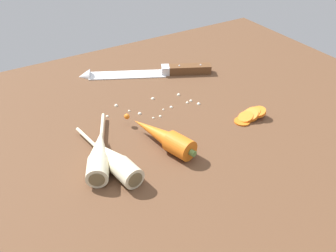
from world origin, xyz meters
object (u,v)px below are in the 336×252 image
Objects in this scene: parsnip_front at (99,154)px; carrot_slice_stack at (250,116)px; parsnip_mid_left at (114,160)px; whole_carrot at (163,137)px; chefs_knife at (143,72)px.

parsnip_front reaches higher than carrot_slice_stack.
parsnip_front is 0.98× the size of parsnip_mid_left.
carrot_slice_stack is at bearing -4.14° from whole_carrot.
parsnip_front is at bearing 173.03° from whole_carrot.
carrot_slice_stack is at bearing -72.62° from chefs_knife.
chefs_knife is 1.52× the size of parsnip_mid_left.
chefs_knife is at bearing 68.83° from whole_carrot.
whole_carrot is 0.88× the size of parsnip_mid_left.
parsnip_mid_left is at bearing -62.89° from parsnip_front.
whole_carrot is at bearing 7.62° from parsnip_mid_left.
parsnip_mid_left is (-22.70, -30.94, 1.33)cm from chefs_knife.
chefs_knife is 1.55× the size of parsnip_front.
chefs_knife is at bearing 107.38° from carrot_slice_stack.
parsnip_mid_left is (-11.30, -1.51, -0.12)cm from whole_carrot.
whole_carrot is 11.40cm from parsnip_mid_left.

